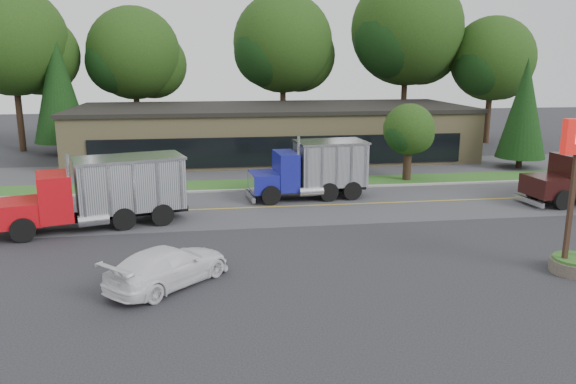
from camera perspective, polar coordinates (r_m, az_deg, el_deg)
ground at (r=22.89m, az=0.97°, el=-7.25°), size 140.00×140.00×0.00m
road at (r=31.40m, az=-1.64°, el=-1.55°), size 60.00×8.00×0.02m
center_line at (r=31.40m, az=-1.64°, el=-1.55°), size 60.00×0.12×0.01m
curb at (r=35.46m, az=-2.42°, el=0.17°), size 60.00×0.30×0.12m
grass_verge at (r=37.20m, az=-2.70°, el=0.79°), size 60.00×3.40×0.03m
far_parking at (r=42.08m, az=-3.36°, el=2.24°), size 60.00×7.00×0.02m
strip_mall at (r=47.86m, az=-1.61°, el=6.02°), size 32.00×12.00×4.00m
tree_far_a at (r=55.77m, az=-26.04°, el=13.19°), size 10.14×9.54×14.46m
tree_far_b at (r=55.65m, az=-15.22°, el=13.03°), size 9.06×8.53×12.93m
tree_far_c at (r=55.82m, az=-0.39°, el=14.44°), size 10.09×9.50×14.40m
tree_far_d at (r=57.79m, az=12.09°, el=15.35°), size 11.45×10.77×16.33m
tree_far_e at (r=59.09m, az=20.09°, el=12.23°), size 8.54×8.04×12.19m
evergreen_left at (r=52.73m, az=-22.31°, el=9.87°), size 4.65×4.65×10.57m
evergreen_right at (r=45.78m, az=22.86°, el=7.83°), size 3.62×3.62×8.22m
tree_verge at (r=38.93m, az=12.22°, el=6.01°), size 3.66×3.44×5.22m
dump_truck_red at (r=28.90m, az=-18.12°, el=0.18°), size 9.14×4.80×3.36m
dump_truck_blue at (r=33.26m, az=2.73°, el=2.45°), size 7.06×3.26×3.36m
rally_car at (r=21.00m, az=-12.04°, el=-7.38°), size 4.92×4.94×1.44m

